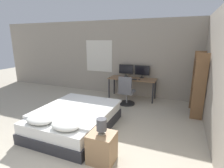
{
  "coord_description": "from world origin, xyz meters",
  "views": [
    {
      "loc": [
        1.54,
        -1.74,
        2.03
      ],
      "look_at": [
        -0.32,
        2.88,
        0.75
      ],
      "focal_mm": 28.0,
      "sensor_mm": 36.0,
      "label": 1
    }
  ],
  "objects": [
    {
      "name": "bed",
      "position": [
        -0.63,
        1.36,
        0.25
      ],
      "size": [
        1.59,
        2.03,
        0.57
      ],
      "color": "#2D2D33",
      "rests_on": "ground_plane"
    },
    {
      "name": "nightstand",
      "position": [
        0.42,
        0.59,
        0.26
      ],
      "size": [
        0.43,
        0.39,
        0.52
      ],
      "color": "#997551",
      "rests_on": "ground_plane"
    },
    {
      "name": "office_chair",
      "position": [
        -0.01,
        3.31,
        0.37
      ],
      "size": [
        0.52,
        0.52,
        0.93
      ],
      "color": "black",
      "rests_on": "ground_plane"
    },
    {
      "name": "wall_side_right",
      "position": [
        2.2,
        1.5,
        1.35
      ],
      "size": [
        0.06,
        12.0,
        2.7
      ],
      "color": "#9E9384",
      "rests_on": "ground_plane"
    },
    {
      "name": "desk",
      "position": [
        -0.01,
        3.98,
        0.64
      ],
      "size": [
        1.63,
        0.61,
        0.72
      ],
      "color": "#846042",
      "rests_on": "ground_plane"
    },
    {
      "name": "keyboard",
      "position": [
        -0.01,
        3.78,
        0.73
      ],
      "size": [
        0.41,
        0.13,
        0.02
      ],
      "color": "black",
      "rests_on": "desk"
    },
    {
      "name": "wall_back",
      "position": [
        -0.02,
        4.35,
        1.35
      ],
      "size": [
        12.0,
        0.08,
        2.7
      ],
      "color": "#9E9384",
      "rests_on": "ground_plane"
    },
    {
      "name": "bedside_lamp",
      "position": [
        0.42,
        0.59,
        0.68
      ],
      "size": [
        0.17,
        0.17,
        0.27
      ],
      "color": "gray",
      "rests_on": "nightstand"
    },
    {
      "name": "monitor_left",
      "position": [
        -0.3,
        4.18,
        0.97
      ],
      "size": [
        0.52,
        0.16,
        0.43
      ],
      "color": "black",
      "rests_on": "desk"
    },
    {
      "name": "monitor_right",
      "position": [
        0.28,
        4.18,
        0.97
      ],
      "size": [
        0.52,
        0.16,
        0.43
      ],
      "color": "black",
      "rests_on": "desk"
    },
    {
      "name": "computer_mouse",
      "position": [
        0.28,
        3.78,
        0.74
      ],
      "size": [
        0.07,
        0.05,
        0.04
      ],
      "color": "black",
      "rests_on": "desk"
    },
    {
      "name": "bookshelf",
      "position": [
        2.0,
        3.26,
        0.96
      ],
      "size": [
        0.3,
        0.8,
        1.72
      ],
      "color": "brown",
      "rests_on": "ground_plane"
    }
  ]
}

